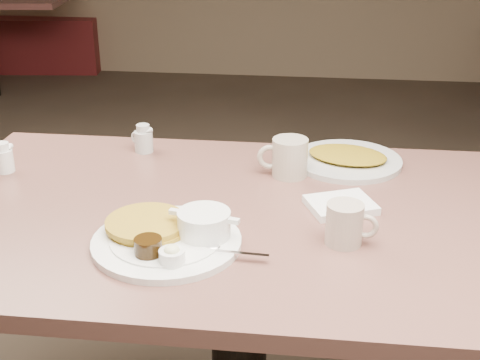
# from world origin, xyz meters

# --- Properties ---
(diner_table) EXTENTS (1.50, 0.90, 0.75)m
(diner_table) POSITION_xyz_m (0.00, 0.00, 0.58)
(diner_table) COLOR #84564C
(diner_table) RESTS_ON ground
(main_plate) EXTENTS (0.40, 0.37, 0.07)m
(main_plate) POSITION_xyz_m (-0.12, -0.17, 0.77)
(main_plate) COLOR white
(main_plate) RESTS_ON diner_table
(coffee_mug_near) EXTENTS (0.12, 0.09, 0.09)m
(coffee_mug_near) POSITION_xyz_m (0.24, -0.12, 0.80)
(coffee_mug_near) COLOR beige
(coffee_mug_near) RESTS_ON diner_table
(napkin) EXTENTS (0.18, 0.17, 0.02)m
(napkin) POSITION_xyz_m (0.23, 0.04, 0.76)
(napkin) COLOR white
(napkin) RESTS_ON diner_table
(coffee_mug_far) EXTENTS (0.13, 0.10, 0.10)m
(coffee_mug_far) POSITION_xyz_m (0.10, 0.22, 0.80)
(coffee_mug_far) COLOR #BBAE9C
(coffee_mug_far) RESTS_ON diner_table
(creamer_left) EXTENTS (0.07, 0.05, 0.08)m
(creamer_left) POSITION_xyz_m (-0.64, 0.16, 0.79)
(creamer_left) COLOR white
(creamer_left) RESTS_ON diner_table
(creamer_right) EXTENTS (0.07, 0.05, 0.08)m
(creamer_right) POSITION_xyz_m (-0.31, 0.34, 0.79)
(creamer_right) COLOR beige
(creamer_right) RESTS_ON diner_table
(hash_plate) EXTENTS (0.36, 0.36, 0.04)m
(hash_plate) POSITION_xyz_m (0.26, 0.32, 0.76)
(hash_plate) COLOR beige
(hash_plate) RESTS_ON diner_table
(booth_back_left) EXTENTS (1.49, 1.70, 1.12)m
(booth_back_left) POSITION_xyz_m (-2.34, 3.99, 0.41)
(booth_back_left) COLOR maroon
(booth_back_left) RESTS_ON ground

